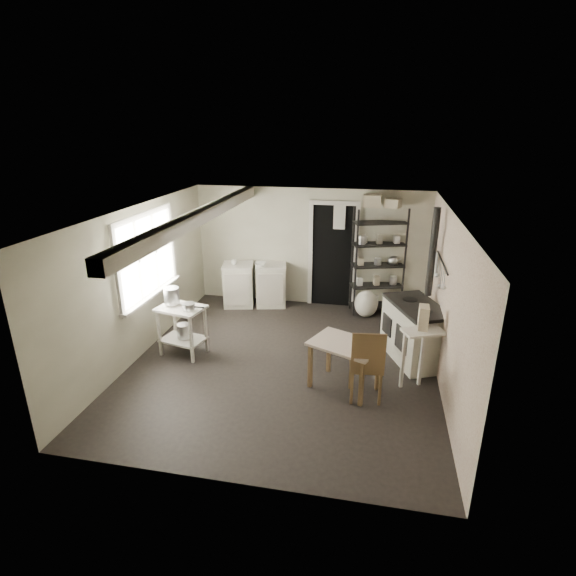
% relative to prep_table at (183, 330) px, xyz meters
% --- Properties ---
extents(floor, '(5.00, 5.00, 0.00)m').
position_rel_prep_table_xyz_m(floor, '(1.61, 0.02, -0.40)').
color(floor, black).
rests_on(floor, ground).
extents(ceiling, '(5.00, 5.00, 0.00)m').
position_rel_prep_table_xyz_m(ceiling, '(1.61, 0.02, 1.90)').
color(ceiling, silver).
rests_on(ceiling, wall_back).
extents(wall_back, '(4.50, 0.02, 2.30)m').
position_rel_prep_table_xyz_m(wall_back, '(1.61, 2.52, 0.75)').
color(wall_back, '#BCB8A0').
rests_on(wall_back, ground).
extents(wall_front, '(4.50, 0.02, 2.30)m').
position_rel_prep_table_xyz_m(wall_front, '(1.61, -2.48, 0.75)').
color(wall_front, '#BCB8A0').
rests_on(wall_front, ground).
extents(wall_left, '(0.02, 5.00, 2.30)m').
position_rel_prep_table_xyz_m(wall_left, '(-0.64, 0.02, 0.75)').
color(wall_left, '#BCB8A0').
rests_on(wall_left, ground).
extents(wall_right, '(0.02, 5.00, 2.30)m').
position_rel_prep_table_xyz_m(wall_right, '(3.86, 0.02, 0.75)').
color(wall_right, '#BCB8A0').
rests_on(wall_right, ground).
extents(window, '(0.12, 1.76, 1.28)m').
position_rel_prep_table_xyz_m(window, '(-0.61, 0.22, 1.10)').
color(window, beige).
rests_on(window, wall_left).
extents(doorway, '(0.96, 0.10, 2.08)m').
position_rel_prep_table_xyz_m(doorway, '(2.06, 2.49, 0.60)').
color(doorway, beige).
rests_on(doorway, ground).
extents(ceiling_beam, '(0.18, 5.00, 0.18)m').
position_rel_prep_table_xyz_m(ceiling_beam, '(0.41, 0.02, 1.80)').
color(ceiling_beam, beige).
rests_on(ceiling_beam, ceiling).
extents(wallpaper_panel, '(0.01, 5.00, 2.30)m').
position_rel_prep_table_xyz_m(wallpaper_panel, '(3.85, 0.02, 0.75)').
color(wallpaper_panel, beige).
rests_on(wallpaper_panel, wall_right).
extents(utensil_rail, '(0.06, 1.20, 0.44)m').
position_rel_prep_table_xyz_m(utensil_rail, '(3.80, 0.62, 1.15)').
color(utensil_rail, '#B7B7BA').
rests_on(utensil_rail, wall_right).
extents(prep_table, '(0.77, 0.62, 0.79)m').
position_rel_prep_table_xyz_m(prep_table, '(0.00, 0.00, 0.00)').
color(prep_table, beige).
rests_on(prep_table, ground).
extents(stockpot, '(0.24, 0.24, 0.26)m').
position_rel_prep_table_xyz_m(stockpot, '(-0.16, 0.06, 0.54)').
color(stockpot, '#B7B7BA').
rests_on(stockpot, prep_table).
extents(saucepan, '(0.23, 0.23, 0.10)m').
position_rel_prep_table_xyz_m(saucepan, '(0.18, -0.09, 0.45)').
color(saucepan, '#B7B7BA').
rests_on(saucepan, prep_table).
extents(bucket, '(0.26, 0.26, 0.23)m').
position_rel_prep_table_xyz_m(bucket, '(0.01, 0.00, -0.02)').
color(bucket, '#B7B7BA').
rests_on(bucket, prep_table).
extents(base_cabinets, '(1.37, 0.82, 0.84)m').
position_rel_prep_table_xyz_m(base_cabinets, '(0.56, 2.20, 0.06)').
color(base_cabinets, beige).
rests_on(base_cabinets, ground).
extents(mixing_bowl, '(0.36, 0.36, 0.07)m').
position_rel_prep_table_xyz_m(mixing_bowl, '(0.70, 2.12, 0.56)').
color(mixing_bowl, white).
rests_on(mixing_bowl, base_cabinets).
extents(counter_cup, '(0.15, 0.15, 0.09)m').
position_rel_prep_table_xyz_m(counter_cup, '(0.18, 2.11, 0.57)').
color(counter_cup, white).
rests_on(counter_cup, base_cabinets).
extents(shelf_rack, '(1.02, 0.63, 2.01)m').
position_rel_prep_table_xyz_m(shelf_rack, '(2.92, 2.33, 0.55)').
color(shelf_rack, black).
rests_on(shelf_rack, ground).
extents(shelf_jar, '(0.10, 0.10, 0.17)m').
position_rel_prep_table_xyz_m(shelf_jar, '(2.66, 2.32, 0.96)').
color(shelf_jar, white).
rests_on(shelf_jar, shelf_rack).
extents(storage_box_a, '(0.33, 0.29, 0.22)m').
position_rel_prep_table_xyz_m(storage_box_a, '(2.75, 2.35, 1.61)').
color(storage_box_a, beige).
rests_on(storage_box_a, shelf_rack).
extents(storage_box_b, '(0.32, 0.31, 0.16)m').
position_rel_prep_table_xyz_m(storage_box_b, '(3.11, 2.33, 1.59)').
color(storage_box_b, beige).
rests_on(storage_box_b, shelf_rack).
extents(stove, '(1.03, 1.30, 0.90)m').
position_rel_prep_table_xyz_m(stove, '(3.53, 0.54, 0.04)').
color(stove, beige).
rests_on(stove, ground).
extents(stovepipe, '(0.13, 0.13, 1.43)m').
position_rel_prep_table_xyz_m(stovepipe, '(3.71, 0.97, 1.19)').
color(stovepipe, black).
rests_on(stovepipe, stove).
extents(side_ledge, '(0.62, 0.48, 0.84)m').
position_rel_prep_table_xyz_m(side_ledge, '(3.56, -0.22, 0.03)').
color(side_ledge, beige).
rests_on(side_ledge, ground).
extents(oats_box, '(0.14, 0.22, 0.32)m').
position_rel_prep_table_xyz_m(oats_box, '(3.55, -0.17, 0.61)').
color(oats_box, beige).
rests_on(oats_box, side_ledge).
extents(work_table, '(1.07, 0.94, 0.68)m').
position_rel_prep_table_xyz_m(work_table, '(2.55, -0.49, -0.02)').
color(work_table, beige).
rests_on(work_table, ground).
extents(table_cup, '(0.12, 0.12, 0.10)m').
position_rel_prep_table_xyz_m(table_cup, '(2.73, -0.63, 0.41)').
color(table_cup, white).
rests_on(table_cup, work_table).
extents(chair, '(0.47, 0.49, 1.02)m').
position_rel_prep_table_xyz_m(chair, '(2.84, -0.66, 0.08)').
color(chair, brown).
rests_on(chair, ground).
extents(flour_sack, '(0.48, 0.43, 0.52)m').
position_rel_prep_table_xyz_m(flour_sack, '(2.76, 2.02, -0.16)').
color(flour_sack, beige).
rests_on(flour_sack, ground).
extents(floor_crock, '(0.12, 0.12, 0.15)m').
position_rel_prep_table_xyz_m(floor_crock, '(3.00, 0.12, -0.33)').
color(floor_crock, white).
rests_on(floor_crock, ground).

